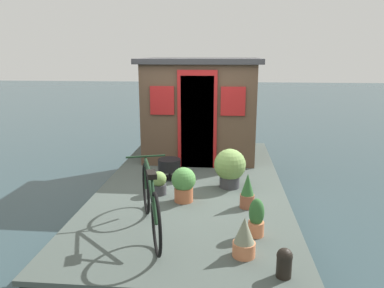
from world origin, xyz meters
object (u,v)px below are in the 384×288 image
object	(u,v)px
houseboat_cabin	(201,107)
potted_plant_sage	(244,238)
potted_plant_geranium	(230,167)
charcoal_grill	(169,165)
potted_plant_thyme	(256,218)
potted_plant_rosemary	(247,192)
potted_plant_fern	(159,183)
mooring_bollard	(284,262)
potted_plant_lavender	(184,183)
bicycle	(150,201)

from	to	relation	value
houseboat_cabin	potted_plant_sage	world-z (taller)	houseboat_cabin
potted_plant_geranium	charcoal_grill	xyz separation A→B (m)	(0.32, 1.02, -0.10)
houseboat_cabin	potted_plant_thyme	xyz separation A→B (m)	(-3.62, -0.90, -0.79)
potted_plant_rosemary	charcoal_grill	size ratio (longest dim) A/B	1.28
potted_plant_rosemary	potted_plant_thyme	xyz separation A→B (m)	(-0.82, -0.06, -0.02)
houseboat_cabin	potted_plant_fern	xyz separation A→B (m)	(-2.41, 0.47, -0.83)
potted_plant_sage	potted_plant_rosemary	distance (m)	1.30
potted_plant_sage	mooring_bollard	size ratio (longest dim) A/B	1.48
houseboat_cabin	potted_plant_sage	size ratio (longest dim) A/B	5.35
potted_plant_geranium	houseboat_cabin	bearing A→B (deg)	16.69
houseboat_cabin	potted_plant_geranium	distance (m)	2.19
potted_plant_fern	potted_plant_lavender	xyz separation A→B (m)	(-0.24, -0.41, 0.09)
charcoal_grill	mooring_bollard	xyz separation A→B (m)	(-2.76, -1.52, -0.08)
potted_plant_rosemary	mooring_bollard	xyz separation A→B (m)	(-1.64, -0.26, -0.08)
charcoal_grill	potted_plant_lavender	bearing A→B (deg)	-159.97
potted_plant_geranium	charcoal_grill	size ratio (longest dim) A/B	1.62
potted_plant_sage	potted_plant_lavender	world-z (taller)	potted_plant_lavender
potted_plant_lavender	bicycle	bearing A→B (deg)	163.50
potted_plant_fern	potted_plant_rosemary	size ratio (longest dim) A/B	0.73
houseboat_cabin	bicycle	distance (m)	3.68
potted_plant_lavender	potted_plant_sage	bearing A→B (deg)	-151.00
potted_plant_rosemary	charcoal_grill	bearing A→B (deg)	48.32
bicycle	mooring_bollard	xyz separation A→B (m)	(-0.83, -1.45, -0.22)
potted_plant_geranium	potted_plant_lavender	bearing A→B (deg)	134.43
potted_plant_thyme	houseboat_cabin	bearing A→B (deg)	13.92
potted_plant_fern	potted_plant_geranium	bearing A→B (deg)	-69.26
potted_plant_lavender	charcoal_grill	bearing A→B (deg)	20.03
potted_plant_thyme	mooring_bollard	size ratio (longest dim) A/B	1.55
houseboat_cabin	potted_plant_fern	bearing A→B (deg)	168.97
houseboat_cabin	potted_plant_sage	bearing A→B (deg)	-169.79
potted_plant_sage	potted_plant_thyme	xyz separation A→B (m)	(0.47, -0.16, 0.01)
potted_plant_rosemary	potted_plant_geranium	world-z (taller)	potted_plant_geranium
potted_plant_sage	mooring_bollard	bearing A→B (deg)	-133.74
potted_plant_sage	potted_plant_geranium	size ratio (longest dim) A/B	0.70
potted_plant_rosemary	mooring_bollard	bearing A→B (deg)	-170.90
potted_plant_rosemary	potted_plant_lavender	world-z (taller)	potted_plant_lavender
charcoal_grill	mooring_bollard	size ratio (longest dim) A/B	1.30
potted_plant_rosemary	mooring_bollard	size ratio (longest dim) A/B	1.66
potted_plant_fern	potted_plant_sage	bearing A→B (deg)	-144.43
potted_plant_sage	potted_plant_geranium	xyz separation A→B (m)	(2.09, 0.14, 0.13)
bicycle	charcoal_grill	world-z (taller)	bicycle
houseboat_cabin	charcoal_grill	size ratio (longest dim) A/B	6.09
potted_plant_sage	charcoal_grill	world-z (taller)	potted_plant_sage
potted_plant_fern	mooring_bollard	bearing A→B (deg)	-142.35
mooring_bollard	bicycle	bearing A→B (deg)	60.25
houseboat_cabin	potted_plant_lavender	distance (m)	2.75
potted_plant_fern	mooring_bollard	xyz separation A→B (m)	(-2.03, -1.57, -0.02)
potted_plant_thyme	charcoal_grill	world-z (taller)	potted_plant_thyme
potted_plant_sage	houseboat_cabin	bearing A→B (deg)	10.21
charcoal_grill	potted_plant_geranium	bearing A→B (deg)	-107.49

